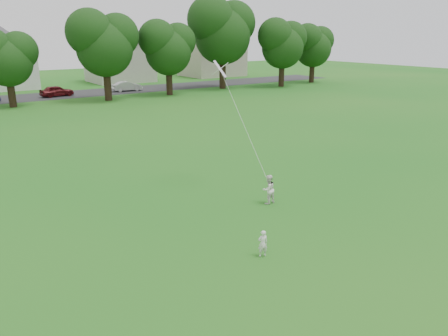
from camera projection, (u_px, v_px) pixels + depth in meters
ground at (266, 248)px, 14.39m from camera, size 160.00×160.00×0.00m
street at (16, 98)px, 47.35m from camera, size 90.00×7.00×0.01m
toddler at (263, 243)px, 13.72m from camera, size 0.37×0.30×0.89m
older_boy at (268, 189)px, 17.96m from camera, size 0.63×0.50×1.24m
kite at (244, 124)px, 18.45m from camera, size 0.96×2.12×5.46m
tree_row at (42, 37)px, 41.88m from camera, size 81.23×9.27×11.49m
house_row at (2, 48)px, 54.18m from camera, size 76.68×13.03×10.44m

